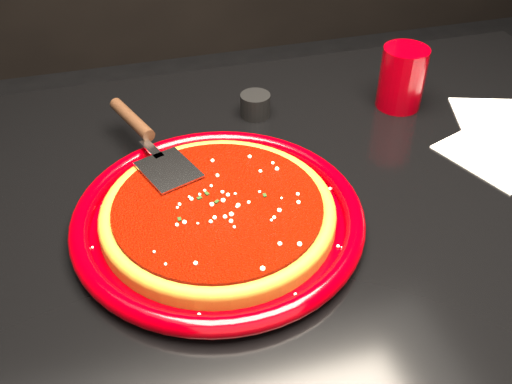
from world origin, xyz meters
The scene contains 12 objects.
table centered at (0.00, 0.00, 0.38)m, with size 1.20×0.80×0.75m, color black.
plate centered at (-0.14, -0.04, 0.76)m, with size 0.39×0.39×0.03m, color #6E0004.
pizza_crust centered at (-0.14, -0.04, 0.77)m, with size 0.31×0.31×0.02m, color brown.
pizza_crust_rim centered at (-0.14, -0.04, 0.78)m, with size 0.31×0.31×0.02m, color brown.
pizza_sauce centered at (-0.14, -0.04, 0.78)m, with size 0.27×0.27×0.01m, color #6D0800.
parmesan_dusting centered at (-0.14, -0.04, 0.79)m, with size 0.27×0.27×0.01m, color #F9F2C7, non-canonical shape.
basil_flecks centered at (-0.14, -0.04, 0.79)m, with size 0.24×0.24×0.00m, color black, non-canonical shape.
pizza_server centered at (-0.21, 0.11, 0.80)m, with size 0.08×0.29×0.02m, color #B5B7BC, non-canonical shape.
cup centered at (0.23, 0.18, 0.80)m, with size 0.08×0.08×0.11m, color #8E0007.
napkin_a centered at (0.32, 0.00, 0.75)m, with size 0.15×0.15×0.00m, color white.
napkin_b centered at (0.37, 0.07, 0.75)m, with size 0.15×0.16×0.00m, color white.
ramekin centered at (-0.02, 0.21, 0.77)m, with size 0.05×0.05×0.04m, color black.
Camera 1 is at (-0.24, -0.60, 1.27)m, focal length 40.00 mm.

